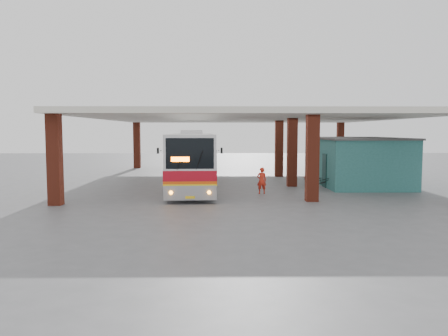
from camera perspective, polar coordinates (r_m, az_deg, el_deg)
name	(u,v)px	position (r m, az deg, el deg)	size (l,w,h in m)	color
ground	(248,193)	(25.10, 3.19, -3.25)	(90.00, 90.00, 0.00)	#515154
brick_columns	(264,151)	(29.98, 5.28, 2.23)	(20.10, 21.60, 4.35)	maroon
canopy_roof	(249,117)	(31.38, 3.33, 6.61)	(21.00, 23.00, 0.30)	silver
shop_building	(357,161)	(30.29, 16.96, 0.91)	(5.20, 8.20, 3.11)	#286560
coach_bus	(193,159)	(27.00, -4.12, 1.12)	(3.05, 12.43, 3.59)	silver
motorcycle	(324,181)	(27.21, 12.90, -1.72)	(0.64, 1.83, 0.96)	black
pedestrian	(262,181)	(24.72, 4.94, -1.64)	(0.55, 0.36, 1.50)	red
red_chair	(308,175)	(32.08, 10.97, -0.93)	(0.45, 0.45, 0.76)	red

